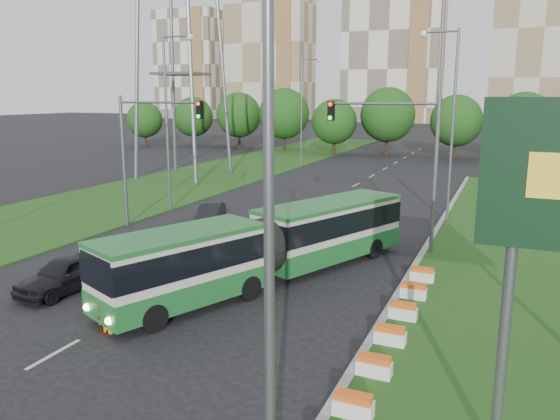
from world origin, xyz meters
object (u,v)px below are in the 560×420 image
at_px(articulated_bus, 265,244).
at_px(traffic_mast_left, 145,141).
at_px(traffic_mast_median, 404,149).
at_px(pedestrian, 105,307).
at_px(car_left_near, 66,273).
at_px(shopping_trolley, 110,324).
at_px(car_left_far, 210,214).

bearing_deg(articulated_bus, traffic_mast_left, 174.36).
relative_size(traffic_mast_median, articulated_bus, 0.50).
xyz_separation_m(articulated_bus, pedestrian, (-2.77, -7.18, -0.70)).
bearing_deg(traffic_mast_median, articulated_bus, -123.89).
height_order(articulated_bus, car_left_near, articulated_bus).
xyz_separation_m(traffic_mast_left, shopping_trolley, (7.93, -12.98, -5.06)).
distance_m(traffic_mast_left, car_left_near, 11.93).
distance_m(traffic_mast_left, pedestrian, 15.81).
height_order(traffic_mast_median, pedestrian, traffic_mast_median).
relative_size(pedestrian, shopping_trolley, 3.12).
bearing_deg(car_left_far, articulated_bus, -66.79).
bearing_deg(traffic_mast_median, car_left_near, -135.50).
bearing_deg(traffic_mast_median, shopping_trolley, -117.33).
distance_m(traffic_mast_left, car_left_far, 6.07).
bearing_deg(car_left_near, pedestrian, -26.23).
distance_m(traffic_mast_median, car_left_far, 13.18).
relative_size(car_left_near, shopping_trolley, 7.58).
bearing_deg(shopping_trolley, pedestrian, -165.25).
xyz_separation_m(car_left_near, pedestrian, (4.26, -2.59, 0.16)).
xyz_separation_m(pedestrian, shopping_trolley, (0.14, 0.04, -0.62)).
height_order(articulated_bus, shopping_trolley, articulated_bus).
distance_m(articulated_bus, car_left_near, 8.43).
xyz_separation_m(traffic_mast_left, pedestrian, (7.79, -13.02, -4.44)).
xyz_separation_m(traffic_mast_left, articulated_bus, (10.56, -5.84, -3.74)).
height_order(traffic_mast_left, pedestrian, traffic_mast_left).
relative_size(car_left_far, pedestrian, 2.15).
relative_size(traffic_mast_left, shopping_trolley, 13.71).
height_order(traffic_mast_left, shopping_trolley, traffic_mast_left).
bearing_deg(traffic_mast_left, pedestrian, -59.09).
relative_size(traffic_mast_median, car_left_near, 1.81).
distance_m(traffic_mast_left, articulated_bus, 12.64).
relative_size(articulated_bus, shopping_trolley, 27.33).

